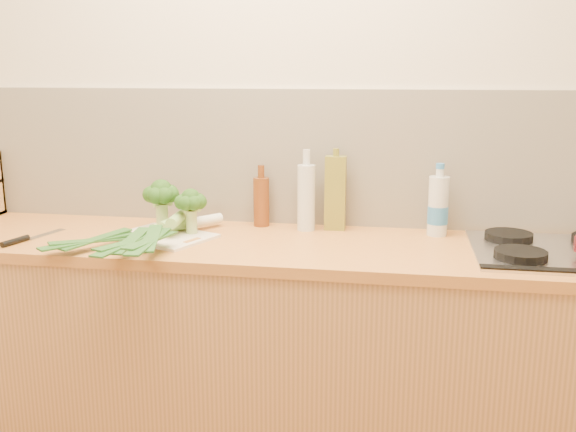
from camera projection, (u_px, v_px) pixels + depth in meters
The scene contains 14 objects.
room_shell at pixel (281, 157), 2.57m from camera, with size 3.50×3.50×3.50m.
counter at pixel (268, 354), 2.45m from camera, with size 3.20×0.62×0.90m.
gas_hob at pixel (560, 250), 2.18m from camera, with size 0.58×0.50×0.04m.
chopping_board at pixel (163, 236), 2.39m from camera, with size 0.35×0.25×0.01m, color white.
broccoli_left at pixel (161, 195), 2.47m from camera, with size 0.14×0.14×0.19m.
broccoli_right at pixel (191, 203), 2.40m from camera, with size 0.12×0.12×0.17m.
leek_front at pixel (158, 229), 2.39m from camera, with size 0.49×0.59×0.04m.
leek_mid at pixel (158, 229), 2.31m from camera, with size 0.16×0.62×0.04m.
leek_back at pixel (171, 224), 2.32m from camera, with size 0.12×0.69×0.04m.
chefs_knife at pixel (23, 239), 2.34m from camera, with size 0.10×0.29×0.02m.
oil_tin at pixel (335, 193), 2.49m from camera, with size 0.08×0.05×0.32m.
glass_bottle at pixel (306, 196), 2.49m from camera, with size 0.07×0.07×0.32m.
amber_bottle at pixel (261, 201), 2.56m from camera, with size 0.06×0.06×0.25m.
water_bottle at pixel (438, 208), 2.41m from camera, with size 0.08×0.08×0.25m.
Camera 1 is at (0.46, -1.03, 1.51)m, focal length 40.00 mm.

